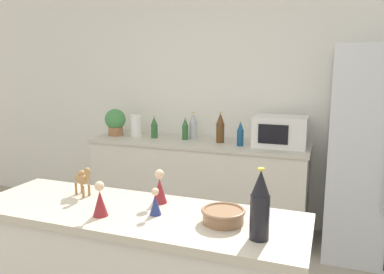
{
  "coord_description": "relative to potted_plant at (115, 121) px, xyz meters",
  "views": [
    {
      "loc": [
        0.98,
        -1.07,
        1.61
      ],
      "look_at": [
        0.06,
        1.41,
        1.13
      ],
      "focal_mm": 35.0,
      "sensor_mm": 36.0,
      "label": 1
    }
  ],
  "objects": [
    {
      "name": "fruit_bowl",
      "position": [
        1.76,
        -1.95,
        -0.08
      ],
      "size": [
        0.2,
        0.2,
        0.06
      ],
      "color": "#8C6647",
      "rests_on": "bar_counter"
    },
    {
      "name": "wise_man_figurine_purple",
      "position": [
        1.38,
        -1.81,
        -0.04
      ],
      "size": [
        0.07,
        0.07,
        0.17
      ],
      "color": "maroon",
      "rests_on": "bar_counter"
    },
    {
      "name": "back_bottle_2",
      "position": [
        0.46,
        0.01,
        -0.05
      ],
      "size": [
        0.07,
        0.07,
        0.23
      ],
      "color": "#2D6033",
      "rests_on": "back_counter"
    },
    {
      "name": "wine_bottle",
      "position": [
        1.93,
        -2.05,
        0.03
      ],
      "size": [
        0.08,
        0.08,
        0.29
      ],
      "color": "black",
      "rests_on": "bar_counter"
    },
    {
      "name": "back_bottle_3",
      "position": [
        1.4,
        -0.08,
        -0.04
      ],
      "size": [
        0.06,
        0.06,
        0.24
      ],
      "color": "navy",
      "rests_on": "back_counter"
    },
    {
      "name": "back_bottle_0",
      "position": [
        0.86,
        0.11,
        -0.02
      ],
      "size": [
        0.08,
        0.08,
        0.28
      ],
      "color": "#B2B7BC",
      "rests_on": "back_counter"
    },
    {
      "name": "wall_back",
      "position": [
        1.19,
        0.35,
        0.22
      ],
      "size": [
        8.0,
        0.06,
        2.55
      ],
      "color": "white",
      "rests_on": "ground_plane"
    },
    {
      "name": "potted_plant",
      "position": [
        0.0,
        0.0,
        0.0
      ],
      "size": [
        0.22,
        0.22,
        0.29
      ],
      "color": "#9E6B47",
      "rests_on": "back_counter"
    },
    {
      "name": "back_bottle_1",
      "position": [
        1.18,
        0.01,
        -0.01
      ],
      "size": [
        0.08,
        0.08,
        0.3
      ],
      "color": "brown",
      "rests_on": "back_counter"
    },
    {
      "name": "camel_figurine",
      "position": [
        0.95,
        -1.86,
        -0.02
      ],
      "size": [
        0.13,
        0.1,
        0.16
      ],
      "color": "olive",
      "rests_on": "bar_counter"
    },
    {
      "name": "paper_towel_roll",
      "position": [
        0.25,
        0.01,
        -0.04
      ],
      "size": [
        0.12,
        0.12,
        0.23
      ],
      "color": "white",
      "rests_on": "back_counter"
    },
    {
      "name": "wise_man_figurine_blue",
      "position": [
        1.43,
        -1.97,
        -0.06
      ],
      "size": [
        0.06,
        0.06,
        0.13
      ],
      "color": "navy",
      "rests_on": "bar_counter"
    },
    {
      "name": "back_bottle_4",
      "position": [
        0.79,
        0.04,
        -0.05
      ],
      "size": [
        0.06,
        0.06,
        0.23
      ],
      "color": "#2D6033",
      "rests_on": "back_counter"
    },
    {
      "name": "microwave",
      "position": [
        1.75,
        0.03,
        -0.01
      ],
      "size": [
        0.48,
        0.37,
        0.28
      ],
      "color": "white",
      "rests_on": "back_counter"
    },
    {
      "name": "back_counter",
      "position": [
        0.94,
        0.02,
        -0.6
      ],
      "size": [
        2.19,
        0.63,
        0.9
      ],
      "color": "silver",
      "rests_on": "ground_plane"
    },
    {
      "name": "wise_man_figurine_crimson",
      "position": [
        1.2,
        -2.07,
        -0.04
      ],
      "size": [
        0.07,
        0.07,
        0.17
      ],
      "color": "maroon",
      "rests_on": "bar_counter"
    }
  ]
}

